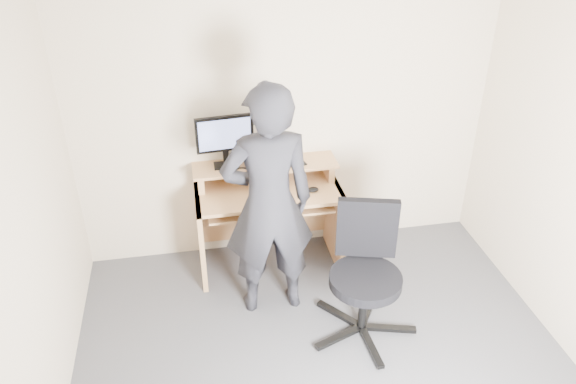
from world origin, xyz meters
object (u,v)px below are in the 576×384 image
object	(u,v)px
desk	(267,205)
monitor	(225,137)
office_chair	(366,268)
person	(268,204)

from	to	relation	value
desk	monitor	distance (m)	0.71
office_chair	person	distance (m)	0.84
desk	office_chair	size ratio (longest dim) A/B	1.20
monitor	office_chair	bearing A→B (deg)	-55.52
monitor	person	xyz separation A→B (m)	(0.24, -0.69, -0.24)
office_chair	monitor	bearing A→B (deg)	145.25
desk	monitor	size ratio (longest dim) A/B	2.57
desk	person	size ratio (longest dim) A/B	0.64
desk	person	world-z (taller)	person
desk	monitor	xyz separation A→B (m)	(-0.32, 0.09, 0.63)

